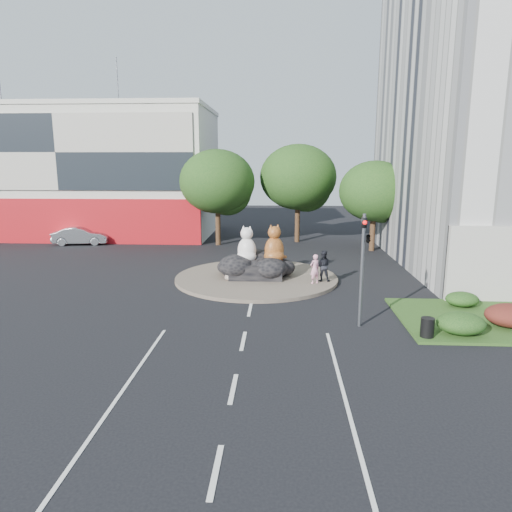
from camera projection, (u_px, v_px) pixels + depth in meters
The scene contains 21 objects.
ground at pixel (243, 341), 18.53m from camera, with size 120.00×120.00×0.00m, color black.
roundabout_island at pixel (256, 278), 28.29m from camera, with size 10.00×10.00×0.20m, color brown.
rock_plinth at pixel (256, 269), 28.18m from camera, with size 3.20×2.60×0.90m, color black, non-canonical shape.
shophouse_block at pixel (86, 172), 45.54m from camera, with size 25.20×12.30×17.40m.
grass_verge at pixel (510, 320), 20.82m from camera, with size 10.00×6.00×0.12m, color #264517.
tree_left at pixel (218, 185), 39.26m from camera, with size 6.46×6.46×8.27m.
tree_mid at pixel (299, 180), 40.79m from camera, with size 6.84×6.84×8.76m.
tree_right at pixel (375, 194), 36.75m from camera, with size 5.70×5.70×7.30m.
hedge_near_green at pixel (461, 323), 18.92m from camera, with size 2.00×1.60×0.90m, color #113712.
hedge_red at pixel (511, 315), 19.76m from camera, with size 2.20×1.76×0.99m, color #4E2314.
hedge_back_green at pixel (462, 299), 22.58m from camera, with size 1.60×1.28×0.72m, color #113712.
traffic_light at pixel (365, 246), 19.49m from camera, with size 0.44×1.24×5.00m.
street_lamp at pixel (490, 211), 24.77m from camera, with size 2.34×0.22×8.06m.
cat_white at pixel (247, 244), 27.95m from camera, with size 1.36×1.18×2.27m, color silver, non-canonical shape.
cat_tabby at pixel (274, 243), 27.94m from camera, with size 1.41×1.22×2.34m, color #C36128, non-canonical shape.
kitten_calico at pixel (229, 272), 27.29m from camera, with size 0.56×0.49×0.94m, color silver, non-canonical shape.
kitten_white at pixel (278, 272), 27.63m from camera, with size 0.48×0.41×0.80m, color silver, non-canonical shape.
pedestrian_pink at pixel (315, 269), 26.46m from camera, with size 0.63×0.41×1.72m, color pink.
pedestrian_dark at pixel (323, 266), 26.96m from camera, with size 0.90×0.70×1.85m, color black.
parked_car at pixel (81, 236), 40.23m from camera, with size 1.65×4.74×1.56m, color #979A9E.
litter_bin at pixel (427, 327), 18.60m from camera, with size 0.55×0.55×0.80m, color black.
Camera 1 is at (1.45, -17.40, 7.11)m, focal length 32.00 mm.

